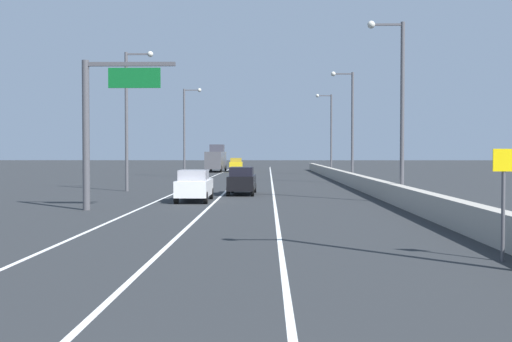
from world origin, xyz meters
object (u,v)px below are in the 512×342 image
Objects in this scene: lamp_post_left_mid at (130,111)px; box_truck at (216,159)px; car_black_0 at (242,181)px; lamp_post_right_third at (350,119)px; overhead_sign_gantry at (101,116)px; lamp_post_left_far at (186,126)px; lamp_post_right_second at (398,99)px; speed_advisory_sign at (503,195)px; car_white_2 at (194,186)px; car_yellow_1 at (236,165)px; lamp_post_right_fourth at (329,129)px.

lamp_post_left_mid is 47.15m from box_truck.
lamp_post_right_third is at bearing 58.98° from car_black_0.
overhead_sign_gantry is 0.72× the size of lamp_post_right_third.
lamp_post_left_far is 20.21m from box_truck.
lamp_post_left_far is at bearing 91.63° from overhead_sign_gantry.
lamp_post_left_far is (-17.02, 37.72, 0.00)m from lamp_post_right_second.
lamp_post_right_third reaches higher than overhead_sign_gantry.
lamp_post_left_mid is 1.17× the size of box_truck.
lamp_post_right_second is 1.00× the size of lamp_post_left_mid.
speed_advisory_sign is 19.94m from lamp_post_right_second.
lamp_post_right_third is 1.00× the size of lamp_post_left_far.
box_truck reaches higher than car_white_2.
overhead_sign_gantry is at bearing -120.13° from lamp_post_right_third.
speed_advisory_sign is at bearing -93.43° from lamp_post_right_second.
car_yellow_1 is at bearing 90.44° from car_white_2.
box_truck is (-5.95, 50.40, 0.91)m from car_black_0.
lamp_post_right_fourth is 1.00× the size of lamp_post_left_mid.
lamp_post_right_second is 20.61m from lamp_post_left_mid.
speed_advisory_sign is 27.70m from car_black_0.
lamp_post_left_far is at bearing 104.25° from car_black_0.
lamp_post_right_second is at bearing -90.45° from lamp_post_right_third.
speed_advisory_sign is (14.64, -14.58, -2.96)m from overhead_sign_gantry.
box_truck is at bearing 86.90° from lamp_post_left_mid.
car_black_0 is (-8.06, 26.49, -0.81)m from speed_advisory_sign.
lamp_post_right_second is at bearing 17.17° from overhead_sign_gantry.
lamp_post_right_second is at bearing -37.30° from car_black_0.
car_yellow_1 is at bearing 101.78° from lamp_post_right_second.
lamp_post_left_far is 1.17× the size of box_truck.
lamp_post_right_second is 2.17× the size of car_yellow_1.
car_yellow_1 is at bearing 83.49° from lamp_post_left_mid.
lamp_post_right_fourth is at bearing 72.03° from overhead_sign_gantry.
lamp_post_right_second and lamp_post_right_third have the same top height.
lamp_post_left_mid is at bearing 121.41° from car_white_2.
lamp_post_right_second is 60.08m from car_yellow_1.
lamp_post_right_fourth is 2.27× the size of car_white_2.
car_black_0 is at bearing 61.07° from overhead_sign_gantry.
lamp_post_left_mid and lamp_post_left_far have the same top height.
lamp_post_left_mid is 1.00× the size of lamp_post_left_far.
car_white_2 is (4.02, 5.69, -3.79)m from overhead_sign_gantry.
lamp_post_left_far is (-15.85, 57.18, 4.19)m from speed_advisory_sign.
overhead_sign_gantry is 31.87m from lamp_post_right_third.
overhead_sign_gantry is at bearing -125.25° from car_white_2.
speed_advisory_sign is 0.29× the size of lamp_post_right_fourth.
lamp_post_right_third is at bearing -66.18° from box_truck.
lamp_post_left_mid is at bearing 118.89° from speed_advisory_sign.
box_truck is at bearing 142.27° from lamp_post_right_fourth.
lamp_post_right_fourth is at bearing 75.78° from car_black_0.
lamp_post_right_third is 38.23m from box_truck.
box_truck is at bearing 84.66° from lamp_post_left_far.
lamp_post_right_fourth is 2.17× the size of car_yellow_1.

